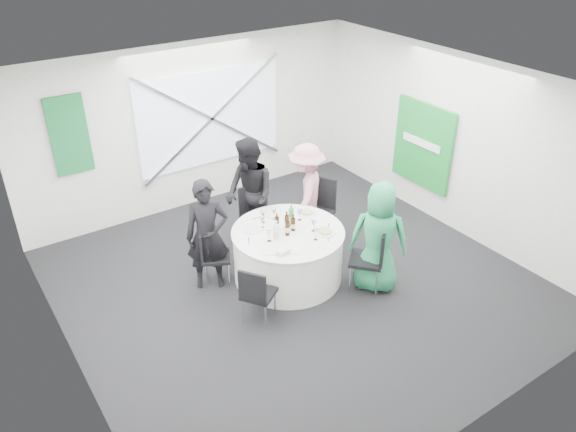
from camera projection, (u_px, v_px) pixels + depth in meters
floor at (296, 283)px, 7.91m from camera, size 6.00×6.00×0.00m
ceiling at (298, 89)px, 6.51m from camera, size 6.00×6.00×0.00m
wall_back at (194, 126)px, 9.36m from camera, size 6.00×0.00×6.00m
wall_front at (487, 323)px, 5.06m from camera, size 6.00×0.00×6.00m
wall_left at (57, 272)px, 5.75m from camera, size 0.00×6.00×6.00m
wall_right at (455, 145)px, 8.67m from camera, size 0.00×6.00×6.00m
window_panel at (211, 118)px, 9.43m from camera, size 2.60×0.03×1.60m
window_brace_a at (212, 118)px, 9.40m from camera, size 2.63×0.05×1.84m
window_brace_b at (212, 118)px, 9.40m from camera, size 2.63×0.05×1.84m
green_banner at (69, 135)px, 8.20m from camera, size 0.55×0.04×1.20m
green_sign at (423, 145)px, 9.18m from camera, size 0.05×1.20×1.40m
banquet_table at (288, 254)px, 7.86m from camera, size 1.56×1.56×0.76m
chair_back at (255, 212)px, 8.54m from camera, size 0.47×0.48×0.96m
chair_back_left at (210, 252)px, 7.70m from camera, size 0.52×0.52×0.85m
chair_back_right at (319, 205)px, 8.63m from camera, size 0.64×0.64×1.03m
chair_front_right at (373, 255)px, 7.52m from camera, size 0.62×0.62×0.96m
chair_front_left at (256, 292)px, 6.94m from camera, size 0.53×0.53×0.84m
person_man_back_left at (207, 235)px, 7.51m from camera, size 0.69×0.60×1.60m
person_man_back at (250, 194)px, 8.40m from camera, size 0.48×0.85×1.73m
person_woman_pink at (306, 192)px, 8.63m from camera, size 1.07×1.02×1.56m
person_woman_green at (379, 238)px, 7.46m from camera, size 0.91×0.91×1.59m
plate_back at (273, 214)px, 8.07m from camera, size 0.26×0.26×0.01m
plate_back_left at (252, 229)px, 7.71m from camera, size 0.28×0.28×0.01m
plate_back_right at (307, 213)px, 8.09m from camera, size 0.26×0.26×0.04m
plate_front_right at (325, 231)px, 7.64m from camera, size 0.30×0.30×0.04m
plate_front_left at (271, 250)px, 7.26m from camera, size 0.27×0.27×0.01m
napkin at (283, 251)px, 7.18m from camera, size 0.18×0.14×0.04m
beer_bottle_a at (277, 224)px, 7.63m from camera, size 0.06×0.06×0.27m
beer_bottle_b at (287, 222)px, 7.69m from camera, size 0.06×0.06×0.26m
beer_bottle_c at (293, 224)px, 7.65m from camera, size 0.06×0.06×0.25m
beer_bottle_d at (287, 228)px, 7.54m from camera, size 0.06×0.06×0.27m
green_water_bottle at (291, 217)px, 7.75m from camera, size 0.08×0.08×0.32m
clear_water_bottle at (276, 232)px, 7.44m from camera, size 0.08×0.08×0.28m
wine_glass_a at (263, 215)px, 7.82m from camera, size 0.07×0.07×0.17m
wine_glass_b at (300, 212)px, 7.88m from camera, size 0.07×0.07×0.17m
wine_glass_c at (274, 211)px, 7.90m from camera, size 0.07×0.07×0.17m
wine_glass_d at (262, 220)px, 7.69m from camera, size 0.07×0.07×0.17m
wine_glass_e at (314, 223)px, 7.62m from camera, size 0.07×0.07×0.17m
wine_glass_f at (316, 232)px, 7.42m from camera, size 0.07×0.07×0.17m
wine_glass_g at (269, 233)px, 7.39m from camera, size 0.07×0.07×0.17m
fork_a at (328, 238)px, 7.51m from camera, size 0.10×0.13×0.01m
knife_a at (328, 226)px, 7.78m from camera, size 0.11×0.13×0.01m
fork_b at (278, 211)px, 8.15m from camera, size 0.15×0.02×0.01m
knife_b at (256, 218)px, 7.98m from camera, size 0.15×0.02×0.01m
fork_c at (265, 251)px, 7.24m from camera, size 0.11×0.12×0.01m
knife_c at (294, 254)px, 7.18m from camera, size 0.12×0.12×0.01m
fork_d at (247, 227)px, 7.77m from camera, size 0.09×0.14×0.01m
knife_d at (249, 240)px, 7.46m from camera, size 0.08×0.14×0.01m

